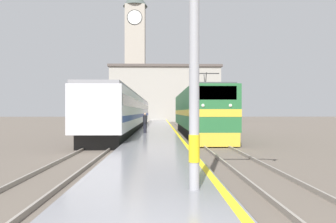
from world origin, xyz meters
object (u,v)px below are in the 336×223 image
passenger_train (129,112)px  person_on_platform (145,122)px  locomotive_train (198,113)px  clock_tower (135,51)px

passenger_train → person_on_platform: (2.26, -10.78, -0.79)m
passenger_train → person_on_platform: bearing=-78.2°
locomotive_train → passenger_train: 10.89m
passenger_train → person_on_platform: 11.04m
locomotive_train → passenger_train: (-6.72, 8.56, 0.03)m
passenger_train → clock_tower: bearing=93.3°
passenger_train → clock_tower: clock_tower is taller
locomotive_train → clock_tower: size_ratio=0.61×
clock_tower → passenger_train: bearing=-86.7°
locomotive_train → passenger_train: size_ratio=0.48×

